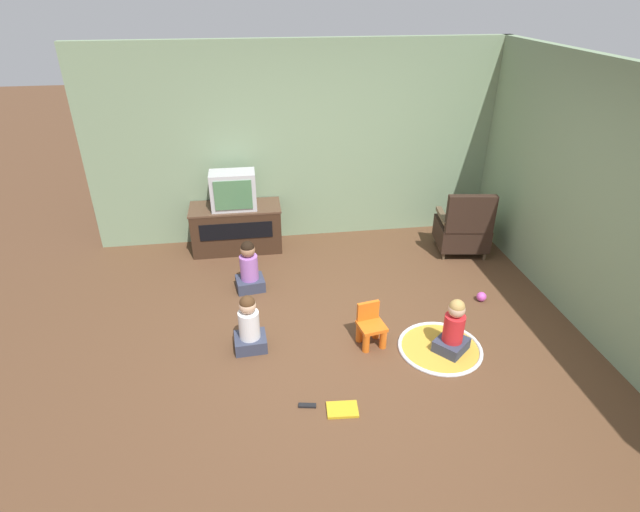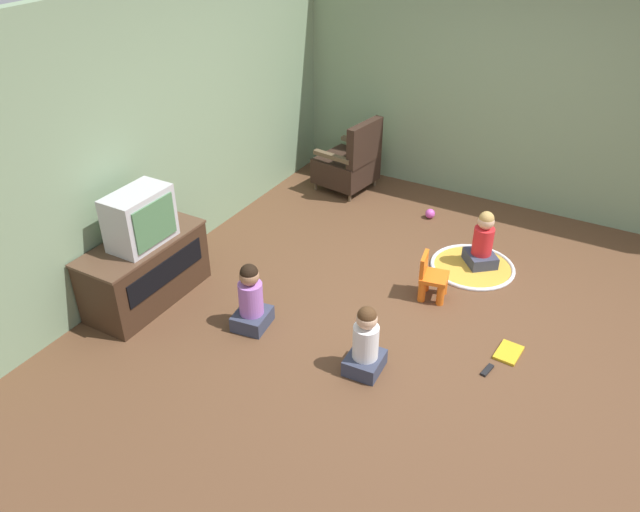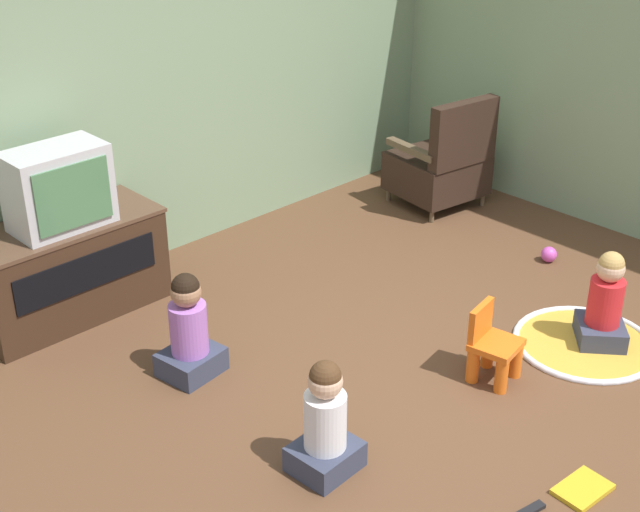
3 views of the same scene
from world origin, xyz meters
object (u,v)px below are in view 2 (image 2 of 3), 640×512
(child_watching_center, at_px, (251,300))
(child_watching_left, at_px, (483,242))
(book, at_px, (509,353))
(yellow_kid_chair, at_px, (432,280))
(toy_ball, at_px, (430,214))
(television, at_px, (140,218))
(child_watching_right, at_px, (366,344))
(black_armchair, at_px, (349,163))
(tv_cabinet, at_px, (145,269))
(remote_control, at_px, (487,370))

(child_watching_center, bearing_deg, child_watching_left, -44.46)
(child_watching_center, bearing_deg, book, -78.41)
(yellow_kid_chair, distance_m, toy_ball, 1.51)
(toy_ball, xyz_separation_m, book, (-1.83, -1.38, -0.04))
(yellow_kid_chair, distance_m, child_watching_left, 0.78)
(television, distance_m, book, 3.22)
(child_watching_center, height_order, child_watching_right, child_watching_center)
(television, bearing_deg, toy_ball, -31.00)
(child_watching_right, bearing_deg, black_armchair, 26.27)
(tv_cabinet, height_order, yellow_kid_chair, tv_cabinet)
(yellow_kid_chair, relative_size, toy_ball, 3.98)
(black_armchair, distance_m, child_watching_right, 3.19)
(yellow_kid_chair, distance_m, remote_control, 1.05)
(television, distance_m, yellow_kid_chair, 2.60)
(tv_cabinet, xyz_separation_m, toy_ball, (2.69, -1.66, -0.26))
(child_watching_center, relative_size, child_watching_right, 1.03)
(yellow_kid_chair, bearing_deg, child_watching_left, -27.50)
(child_watching_right, height_order, toy_ball, child_watching_right)
(yellow_kid_chair, bearing_deg, television, 110.44)
(yellow_kid_chair, height_order, toy_ball, yellow_kid_chair)
(television, height_order, black_armchair, television)
(yellow_kid_chair, height_order, child_watching_right, child_watching_right)
(television, xyz_separation_m, yellow_kid_chair, (1.29, -2.16, -0.66))
(child_watching_center, bearing_deg, yellow_kid_chair, -53.52)
(black_armchair, height_order, child_watching_center, black_armchair)
(child_watching_right, relative_size, remote_control, 3.85)
(tv_cabinet, relative_size, yellow_kid_chair, 2.72)
(black_armchair, bearing_deg, child_watching_right, 37.80)
(black_armchair, distance_m, toy_ball, 1.18)
(black_armchair, bearing_deg, child_watching_left, 73.79)
(child_watching_center, bearing_deg, tv_cabinet, 89.67)
(toy_ball, relative_size, book, 0.40)
(child_watching_left, distance_m, book, 1.35)
(black_armchair, height_order, yellow_kid_chair, black_armchair)
(child_watching_right, bearing_deg, tv_cabinet, 89.93)
(child_watching_right, bearing_deg, child_watching_center, 85.58)
(child_watching_right, bearing_deg, toy_ball, 6.65)
(child_watching_right, xyz_separation_m, remote_control, (0.45, -0.84, -0.25))
(tv_cabinet, distance_m, black_armchair, 2.94)
(television, xyz_separation_m, child_watching_right, (0.12, -2.06, -0.58))
(tv_cabinet, xyz_separation_m, black_armchair, (2.89, -0.54, 0.02))
(black_armchair, xyz_separation_m, book, (-2.04, -2.51, -0.32))
(toy_ball, bearing_deg, child_watching_left, -130.41)
(child_watching_left, xyz_separation_m, toy_ball, (0.66, 0.77, -0.20))
(tv_cabinet, relative_size, remote_control, 7.48)
(television, bearing_deg, book, -74.12)
(book, bearing_deg, yellow_kid_chair, -113.10)
(child_watching_left, bearing_deg, child_watching_center, 103.19)
(tv_cabinet, distance_m, child_watching_left, 3.17)
(yellow_kid_chair, relative_size, remote_control, 2.75)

